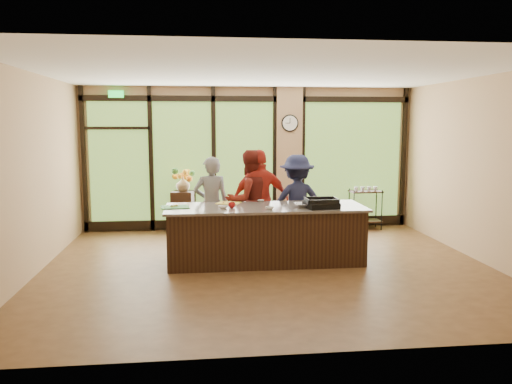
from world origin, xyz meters
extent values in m
plane|color=#51351C|center=(0.00, 0.00, 0.00)|extent=(7.00, 7.00, 0.00)
plane|color=white|center=(0.00, 0.00, 3.00)|extent=(7.00, 7.00, 0.00)
plane|color=tan|center=(0.00, 3.00, 1.50)|extent=(7.00, 0.00, 7.00)
plane|color=tan|center=(-3.50, 0.00, 1.50)|extent=(0.00, 6.00, 6.00)
plane|color=tan|center=(3.50, 0.00, 1.50)|extent=(0.00, 6.00, 6.00)
cube|color=tan|center=(0.85, 2.94, 1.50)|extent=(0.55, 0.12, 3.00)
cube|color=black|center=(0.00, 2.95, 2.75)|extent=(6.90, 0.08, 0.12)
cube|color=black|center=(0.00, 2.95, 0.12)|extent=(6.90, 0.08, 0.20)
cube|color=#19D83F|center=(-2.70, 2.90, 2.83)|extent=(0.30, 0.04, 0.14)
cube|color=#345D20|center=(-2.70, 2.97, 1.45)|extent=(1.20, 0.02, 2.50)
cube|color=#345D20|center=(-1.40, 2.97, 1.45)|extent=(1.20, 0.02, 2.50)
cube|color=#345D20|center=(-0.10, 2.97, 1.45)|extent=(1.20, 0.02, 2.50)
cube|color=#345D20|center=(2.25, 2.97, 1.45)|extent=(2.10, 0.02, 2.50)
cube|color=black|center=(-3.40, 2.95, 1.50)|extent=(0.08, 0.08, 3.00)
cube|color=black|center=(-2.05, 2.95, 1.50)|extent=(0.08, 0.08, 3.00)
cube|color=black|center=(-0.75, 2.95, 1.50)|extent=(0.08, 0.08, 3.00)
cube|color=black|center=(0.55, 2.95, 1.50)|extent=(0.08, 0.08, 3.00)
cube|color=black|center=(1.15, 2.95, 1.50)|extent=(0.08, 0.08, 3.00)
cube|color=black|center=(3.40, 2.95, 1.50)|extent=(0.08, 0.08, 3.00)
cube|color=black|center=(0.00, 0.30, 0.44)|extent=(3.10, 1.00, 0.88)
cube|color=#6C6359|center=(0.00, 0.30, 0.90)|extent=(3.20, 1.10, 0.04)
cylinder|color=black|center=(0.85, 2.87, 2.25)|extent=(0.36, 0.04, 0.36)
cylinder|color=white|center=(0.85, 2.85, 2.25)|extent=(0.31, 0.01, 0.31)
cube|color=black|center=(0.85, 2.85, 2.30)|extent=(0.01, 0.00, 0.11)
cube|color=black|center=(0.80, 2.85, 2.25)|extent=(0.09, 0.00, 0.01)
imported|color=slate|center=(-0.85, 1.11, 0.84)|extent=(0.63, 0.44, 1.68)
imported|color=maroon|center=(-0.19, 1.08, 0.89)|extent=(1.04, 0.92, 1.79)
imported|color=red|center=(0.01, 1.06, 0.90)|extent=(1.12, 0.63, 1.80)
imported|color=#1B1E3B|center=(0.68, 1.14, 0.85)|extent=(1.12, 0.67, 1.69)
cube|color=black|center=(0.86, 0.06, 0.96)|extent=(0.56, 0.48, 0.09)
imported|color=silver|center=(0.59, 0.13, 0.96)|extent=(0.29, 0.29, 0.07)
cube|color=#32832F|center=(-1.44, 0.36, 0.93)|extent=(0.48, 0.38, 0.01)
cube|color=yellow|center=(-0.57, 0.67, 0.93)|extent=(0.44, 0.40, 0.01)
cube|color=yellow|center=(0.84, 0.33, 0.93)|extent=(0.38, 0.30, 0.01)
imported|color=silver|center=(-0.69, 0.17, 0.94)|extent=(0.19, 0.19, 0.05)
imported|color=silver|center=(0.03, 0.01, 0.94)|extent=(0.14, 0.14, 0.04)
imported|color=silver|center=(-0.01, 0.79, 0.93)|extent=(0.15, 0.15, 0.03)
imported|color=#9F0F10|center=(-0.55, 0.19, 0.96)|extent=(0.14, 0.14, 0.09)
cube|color=black|center=(-1.39, 2.67, 0.43)|extent=(0.52, 0.52, 0.87)
imported|color=olive|center=(-1.39, 2.67, 1.02)|extent=(0.35, 0.35, 0.30)
cube|color=black|center=(2.46, 2.63, 0.17)|extent=(0.69, 0.42, 0.03)
cube|color=black|center=(2.46, 2.63, 0.81)|extent=(0.69, 0.42, 0.03)
cylinder|color=black|center=(2.15, 2.46, 0.43)|extent=(0.02, 0.02, 0.86)
cylinder|color=black|center=(2.76, 2.46, 0.43)|extent=(0.02, 0.02, 0.86)
cylinder|color=black|center=(2.15, 2.80, 0.43)|extent=(0.02, 0.02, 0.86)
cylinder|color=black|center=(2.76, 2.80, 0.43)|extent=(0.02, 0.02, 0.86)
imported|color=silver|center=(2.25, 2.63, 0.87)|extent=(0.10, 0.10, 0.09)
imported|color=silver|center=(2.39, 2.63, 0.87)|extent=(0.10, 0.10, 0.09)
imported|color=silver|center=(2.53, 2.63, 0.87)|extent=(0.10, 0.10, 0.09)
imported|color=silver|center=(2.67, 2.63, 0.87)|extent=(0.10, 0.10, 0.09)
camera|label=1|loc=(-1.03, -7.55, 2.25)|focal=35.00mm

